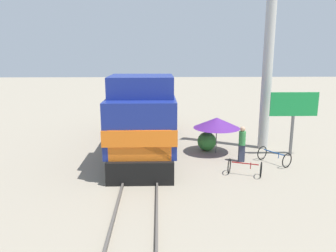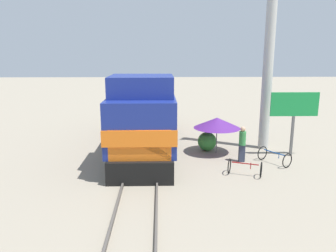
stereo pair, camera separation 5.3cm
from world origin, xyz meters
name	(u,v)px [view 2 (the right image)]	position (x,y,z in m)	size (l,w,h in m)	color
ground_plane	(144,159)	(0.00, 0.00, 0.00)	(120.00, 120.00, 0.00)	gray
rail_near	(130,158)	(-0.72, 0.00, 0.07)	(0.08, 35.17, 0.15)	#4C4742
rail_far	(158,158)	(0.72, 0.00, 0.07)	(0.08, 35.17, 0.15)	#4C4742
locomotive	(145,115)	(0.00, 2.47, 1.88)	(3.16, 12.77, 4.42)	black
utility_pole	(269,45)	(6.89, 1.95, 5.89)	(1.80, 0.56, 11.71)	#B2B2AD
vendor_umbrella	(217,123)	(3.98, 1.04, 1.72)	(2.56, 2.56, 2.00)	#4C4C4C
billboard_sign	(294,108)	(7.92, 0.43, 2.63)	(2.54, 0.12, 3.45)	#595959
shrub_cluster	(207,141)	(3.53, 1.54, 0.53)	(1.07, 1.07, 1.07)	#388C38
person_bystander	(242,143)	(5.02, -0.50, 1.01)	(0.34, 0.34, 1.84)	#2D3347
bicycle	(274,156)	(6.59, -0.83, 0.37)	(1.46, 1.69, 0.72)	black
bicycle_spare	(245,168)	(4.70, -2.41, 0.36)	(1.63, 1.20, 0.71)	black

